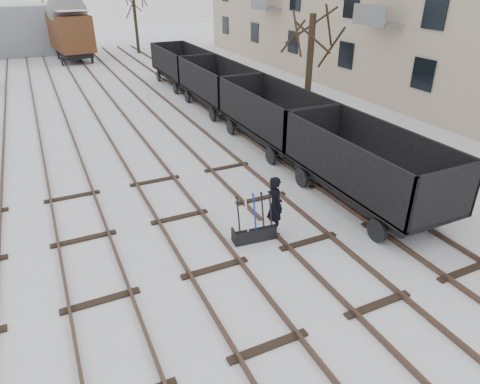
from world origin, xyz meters
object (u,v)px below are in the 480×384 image
object	(u,v)px
worker	(275,205)
freight_wagon_a	(365,178)
box_van_wagon	(70,31)
ground_frame	(254,231)

from	to	relation	value
worker	freight_wagon_a	xyz separation A→B (m)	(3.64, 0.29, 0.05)
worker	box_van_wagon	world-z (taller)	box_van_wagon
worker	box_van_wagon	distance (m)	32.84
ground_frame	worker	distance (m)	1.00
ground_frame	worker	bearing A→B (deg)	13.17
worker	box_van_wagon	size ratio (longest dim) A/B	0.31
ground_frame	box_van_wagon	size ratio (longest dim) A/B	0.25
worker	box_van_wagon	bearing A→B (deg)	7.46
worker	ground_frame	bearing A→B (deg)	101.40
box_van_wagon	ground_frame	bearing A→B (deg)	-94.58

